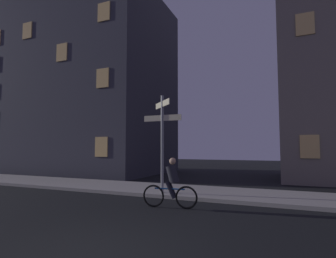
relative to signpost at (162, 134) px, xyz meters
The scene contains 5 objects.
ground_plane 6.51m from the signpost, 78.45° to the right, with size 80.00×80.00×0.00m, color black.
sidewalk_kerb 2.91m from the signpost, 41.65° to the left, with size 40.00×3.07×0.14m, color #9E9991.
signpost is the anchor object (origin of this frame).
cyclist 2.77m from the signpost, 57.81° to the right, with size 1.81×0.38×1.61m.
building_left_block 13.77m from the signpost, 144.40° to the left, with size 13.54×8.56×13.58m.
Camera 1 is at (3.25, -3.91, 1.92)m, focal length 28.33 mm.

